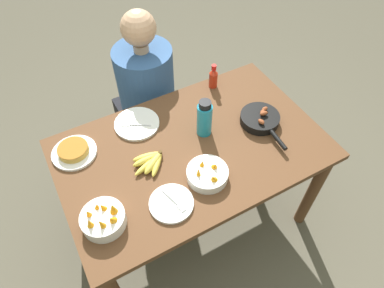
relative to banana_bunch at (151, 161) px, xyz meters
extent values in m
plane|color=#565142|center=(0.24, -0.01, -0.79)|extent=(14.00, 14.00, 0.00)
cube|color=brown|center=(0.24, -0.01, -0.04)|extent=(1.42, 0.89, 0.03)
cylinder|color=brown|center=(0.89, -0.40, -0.42)|extent=(0.07, 0.07, 0.74)
cylinder|color=brown|center=(-0.41, 0.38, -0.42)|extent=(0.07, 0.07, 0.74)
cylinder|color=brown|center=(0.89, 0.38, -0.42)|extent=(0.07, 0.07, 0.74)
ellipsoid|color=gold|center=(0.00, 0.03, 0.00)|extent=(0.16, 0.07, 0.04)
ellipsoid|color=gold|center=(-0.01, 0.02, 0.00)|extent=(0.17, 0.04, 0.04)
ellipsoid|color=gold|center=(-0.02, -0.01, 0.00)|extent=(0.19, 0.09, 0.03)
ellipsoid|color=gold|center=(0.01, -0.02, 0.00)|extent=(0.15, 0.12, 0.04)
ellipsoid|color=gold|center=(0.02, -0.03, 0.00)|extent=(0.12, 0.14, 0.03)
cylinder|color=#4C3819|center=(0.07, 0.02, 0.00)|extent=(0.02, 0.02, 0.04)
cylinder|color=black|center=(0.67, -0.03, -0.01)|extent=(0.22, 0.22, 0.01)
cylinder|color=black|center=(0.67, -0.03, 0.01)|extent=(0.22, 0.22, 0.04)
cylinder|color=black|center=(0.65, -0.21, 0.02)|extent=(0.03, 0.15, 0.02)
ellipsoid|color=brown|center=(0.68, -0.03, 0.05)|extent=(0.05, 0.05, 0.03)
ellipsoid|color=brown|center=(0.71, -0.01, 0.05)|extent=(0.04, 0.03, 0.03)
ellipsoid|color=brown|center=(0.63, -0.08, 0.05)|extent=(0.03, 0.04, 0.03)
ellipsoid|color=brown|center=(0.68, -0.04, 0.05)|extent=(0.05, 0.04, 0.03)
ellipsoid|color=brown|center=(0.63, -0.08, 0.05)|extent=(0.03, 0.04, 0.02)
cylinder|color=white|center=(-0.33, 0.25, -0.01)|extent=(0.24, 0.24, 0.02)
cylinder|color=gold|center=(-0.33, 0.25, 0.01)|extent=(0.16, 0.16, 0.03)
cylinder|color=#9F6624|center=(-0.33, 0.25, 0.03)|extent=(0.16, 0.16, 0.00)
cylinder|color=white|center=(-0.01, -0.27, -0.01)|extent=(0.21, 0.21, 0.02)
cylinder|color=silver|center=(-0.01, -0.24, 0.00)|extent=(0.04, 0.11, 0.01)
cube|color=silver|center=(0.01, -0.32, 0.00)|extent=(0.03, 0.05, 0.00)
cylinder|color=white|center=(0.04, 0.29, -0.01)|extent=(0.25, 0.25, 0.02)
cylinder|color=silver|center=(0.05, 0.26, 0.00)|extent=(0.11, 0.07, 0.01)
cube|color=silver|center=(-0.02, 0.30, 0.00)|extent=(0.05, 0.04, 0.00)
cylinder|color=white|center=(-0.32, -0.21, 0.02)|extent=(0.20, 0.20, 0.07)
cone|color=orange|center=(-0.27, -0.21, 0.07)|extent=(0.04, 0.05, 0.06)
cone|color=orange|center=(-0.31, -0.18, 0.06)|extent=(0.05, 0.04, 0.05)
cone|color=orange|center=(-0.33, -0.16, 0.06)|extent=(0.03, 0.03, 0.04)
cone|color=orange|center=(-0.37, -0.18, 0.07)|extent=(0.04, 0.04, 0.06)
cone|color=orange|center=(-0.38, -0.23, 0.07)|extent=(0.04, 0.04, 0.06)
cone|color=orange|center=(-0.34, -0.25, 0.07)|extent=(0.05, 0.04, 0.06)
cone|color=orange|center=(-0.29, -0.26, 0.07)|extent=(0.06, 0.06, 0.06)
cylinder|color=white|center=(0.21, -0.21, 0.01)|extent=(0.21, 0.21, 0.05)
cone|color=orange|center=(0.25, -0.22, 0.05)|extent=(0.04, 0.05, 0.05)
cone|color=orange|center=(0.21, -0.17, 0.05)|extent=(0.04, 0.03, 0.04)
cone|color=orange|center=(0.16, -0.21, 0.05)|extent=(0.03, 0.03, 0.06)
cone|color=orange|center=(0.21, -0.27, 0.05)|extent=(0.05, 0.04, 0.05)
cylinder|color=teal|center=(0.35, 0.06, 0.08)|extent=(0.08, 0.08, 0.19)
cylinder|color=black|center=(0.35, 0.06, 0.19)|extent=(0.07, 0.07, 0.03)
cylinder|color=#B72814|center=(0.59, 0.36, 0.03)|extent=(0.05, 0.05, 0.10)
cone|color=#B72814|center=(0.59, 0.36, 0.10)|extent=(0.05, 0.05, 0.03)
cylinder|color=red|center=(0.59, 0.36, 0.13)|extent=(0.03, 0.03, 0.03)
cube|color=black|center=(0.26, 0.66, -0.55)|extent=(0.41, 0.41, 0.49)
cylinder|color=#2D5184|center=(0.26, 0.66, -0.07)|extent=(0.38, 0.38, 0.48)
cylinder|color=tan|center=(0.26, 0.66, 0.20)|extent=(0.09, 0.09, 0.05)
sphere|color=tan|center=(0.26, 0.66, 0.33)|extent=(0.21, 0.21, 0.21)
camera|label=1|loc=(-0.32, -1.02, 1.42)|focal=32.00mm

